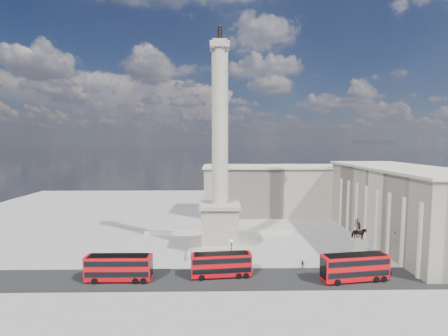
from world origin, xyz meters
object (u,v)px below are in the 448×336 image
nelsons_column (220,194)px  pedestrian_crossing (303,264)px  victorian_lamp (231,252)px  red_bus_c (355,267)px  red_bus_a (119,268)px  red_bus_b (222,264)px  pedestrian_walking (353,265)px  pedestrian_standing (369,265)px  equestrian_statue (358,246)px

nelsons_column → pedestrian_crossing: bearing=-33.6°
victorian_lamp → pedestrian_crossing: size_ratio=3.54×
red_bus_c → red_bus_a: bearing=171.4°
red_bus_b → pedestrian_walking: red_bus_b is taller
red_bus_a → victorian_lamp: size_ratio=1.95×
victorian_lamp → pedestrian_walking: victorian_lamp is taller
pedestrian_standing → red_bus_b: bearing=-29.4°
red_bus_b → equestrian_statue: (29.27, 8.69, 0.31)m
nelsons_column → red_bus_a: size_ratio=4.31×
pedestrian_walking → nelsons_column: bearing=167.4°
red_bus_a → red_bus_b: (18.18, 1.33, -0.12)m
victorian_lamp → nelsons_column: bearing=101.0°
red_bus_b → red_bus_c: (23.68, -1.98, 0.21)m
red_bus_c → pedestrian_crossing: size_ratio=7.28×
nelsons_column → pedestrian_standing: bearing=-21.8°
pedestrian_standing → red_bus_a: bearing=-29.8°
victorian_lamp → equestrian_statue: bearing=11.7°
red_bus_a → red_bus_c: size_ratio=0.95×
red_bus_c → pedestrian_walking: size_ratio=6.38×
nelsons_column → red_bus_b: 17.62m
red_bus_b → victorian_lamp: bearing=52.8°
red_bus_b → victorian_lamp: size_ratio=1.88×
nelsons_column → red_bus_a: 25.85m
red_bus_a → victorian_lamp: bearing=12.6°
red_bus_a → red_bus_b: bearing=4.6°
red_bus_a → equestrian_statue: size_ratio=1.50×
red_bus_c → pedestrian_standing: 6.82m
red_bus_c → pedestrian_standing: bearing=35.8°
red_bus_c → pedestrian_walking: (1.64, 4.57, -1.59)m
pedestrian_walking → pedestrian_standing: bearing=11.6°
pedestrian_walking → pedestrian_standing: 3.17m
nelsons_column → red_bus_b: (0.25, -14.08, -10.58)m
pedestrian_walking → red_bus_a: bearing=-163.2°
red_bus_c → victorian_lamp: 22.38m
red_bus_a → equestrian_statue: bearing=12.3°
victorian_lamp → red_bus_a: bearing=-167.7°
nelsons_column → red_bus_c: 30.63m
red_bus_a → pedestrian_crossing: (34.04, 4.71, -1.62)m
nelsons_column → red_bus_a: bearing=-139.3°
nelsons_column → red_bus_b: nelsons_column is taller
nelsons_column → equestrian_statue: size_ratio=6.48×
equestrian_statue → pedestrian_walking: 7.46m
victorian_lamp → red_bus_c: bearing=-12.9°
red_bus_c → pedestrian_crossing: bearing=137.9°
red_bus_a → pedestrian_walking: bearing=5.5°
nelsons_column → pedestrian_crossing: (16.11, -10.71, -12.08)m
pedestrian_walking → equestrian_statue: bearing=68.7°
nelsons_column → equestrian_statue: 31.72m
nelsons_column → pedestrian_crossing: size_ratio=29.70×
red_bus_b → red_bus_c: size_ratio=0.91×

